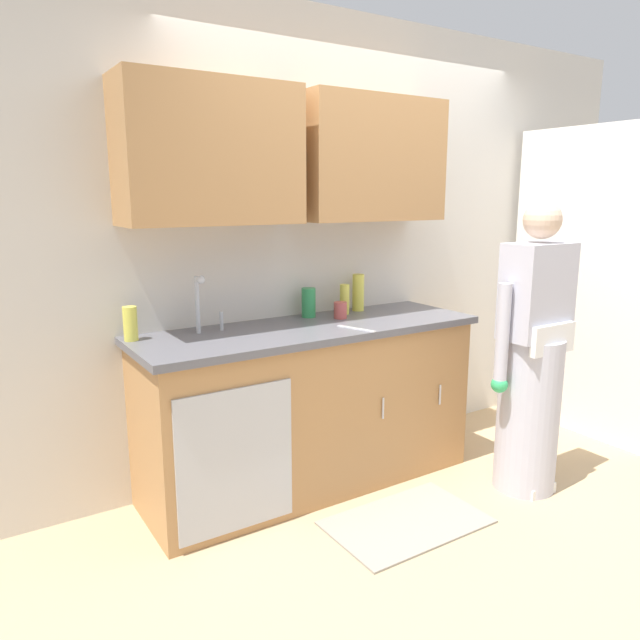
# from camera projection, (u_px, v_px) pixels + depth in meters

# --- Properties ---
(ground_plane) EXTENTS (9.00, 9.00, 0.00)m
(ground_plane) POSITION_uv_depth(u_px,v_px,m) (465.00, 507.00, 3.20)
(ground_plane) COLOR tan
(kitchen_wall_with_uppers) EXTENTS (4.80, 0.44, 2.70)m
(kitchen_wall_with_uppers) POSITION_uv_depth(u_px,v_px,m) (341.00, 224.00, 3.65)
(kitchen_wall_with_uppers) COLOR beige
(kitchen_wall_with_uppers) RESTS_ON ground
(closet_door_panel) EXTENTS (0.04, 1.10, 2.10)m
(closet_door_panel) POSITION_uv_depth(u_px,v_px,m) (580.00, 284.00, 4.08)
(closet_door_panel) COLOR silver
(closet_door_panel) RESTS_ON ground
(counter_cabinet) EXTENTS (1.90, 0.62, 0.90)m
(counter_cabinet) POSITION_uv_depth(u_px,v_px,m) (309.00, 409.00, 3.40)
(counter_cabinet) COLOR #B27F4C
(counter_cabinet) RESTS_ON ground
(countertop) EXTENTS (1.96, 0.66, 0.04)m
(countertop) POSITION_uv_depth(u_px,v_px,m) (309.00, 329.00, 3.30)
(countertop) COLOR #595960
(countertop) RESTS_ON counter_cabinet
(sink) EXTENTS (0.50, 0.36, 0.35)m
(sink) POSITION_uv_depth(u_px,v_px,m) (217.00, 340.00, 3.02)
(sink) COLOR #B7BABF
(sink) RESTS_ON counter_cabinet
(person_at_sink) EXTENTS (0.55, 0.34, 1.62)m
(person_at_sink) POSITION_uv_depth(u_px,v_px,m) (531.00, 371.00, 3.29)
(person_at_sink) COLOR white
(person_at_sink) RESTS_ON ground
(floor_mat) EXTENTS (0.80, 0.50, 0.01)m
(floor_mat) POSITION_uv_depth(u_px,v_px,m) (406.00, 522.00, 3.05)
(floor_mat) COLOR gray
(floor_mat) RESTS_ON ground
(bottle_water_tall) EXTENTS (0.07, 0.07, 0.23)m
(bottle_water_tall) POSITION_uv_depth(u_px,v_px,m) (358.00, 292.00, 3.70)
(bottle_water_tall) COLOR #D8D14C
(bottle_water_tall) RESTS_ON countertop
(bottle_dish_liquid) EXTENTS (0.06, 0.06, 0.18)m
(bottle_dish_liquid) POSITION_uv_depth(u_px,v_px,m) (345.00, 299.00, 3.60)
(bottle_dish_liquid) COLOR #D8D14C
(bottle_dish_liquid) RESTS_ON countertop
(bottle_cleaner_spray) EXTENTS (0.07, 0.07, 0.17)m
(bottle_cleaner_spray) POSITION_uv_depth(u_px,v_px,m) (130.00, 324.00, 2.94)
(bottle_cleaner_spray) COLOR #D8D14C
(bottle_cleaner_spray) RESTS_ON countertop
(bottle_soap) EXTENTS (0.08, 0.08, 0.17)m
(bottle_soap) POSITION_uv_depth(u_px,v_px,m) (309.00, 303.00, 3.51)
(bottle_soap) COLOR #2D8C4C
(bottle_soap) RESTS_ON countertop
(cup_by_sink) EXTENTS (0.08, 0.08, 0.10)m
(cup_by_sink) POSITION_uv_depth(u_px,v_px,m) (340.00, 310.00, 3.48)
(cup_by_sink) COLOR #B24C47
(cup_by_sink) RESTS_ON countertop
(knife_on_counter) EXTENTS (0.10, 0.24, 0.01)m
(knife_on_counter) POSITION_uv_depth(u_px,v_px,m) (356.00, 329.00, 3.20)
(knife_on_counter) COLOR silver
(knife_on_counter) RESTS_ON countertop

